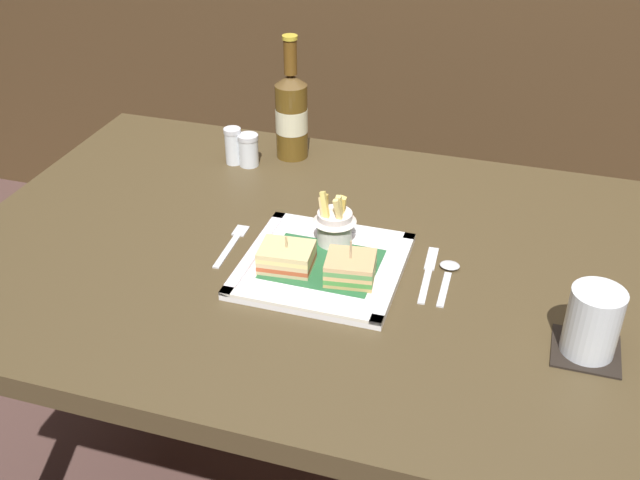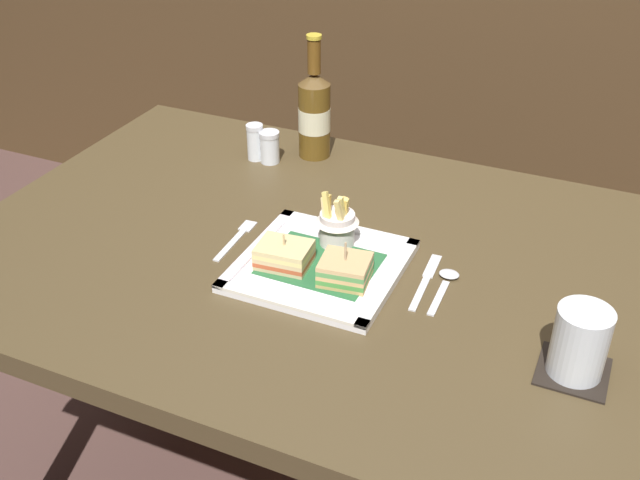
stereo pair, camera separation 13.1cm
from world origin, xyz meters
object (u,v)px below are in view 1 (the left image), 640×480
(sandwich_half_left, at_px, (287,257))
(knife, at_px, (428,272))
(fries_cup, at_px, (335,221))
(water_glass, at_px, (592,326))
(fork, at_px, (232,243))
(beer_bottle, at_px, (292,114))
(spoon, at_px, (448,272))
(sandwich_half_right, at_px, (350,268))
(dining_table, at_px, (317,289))
(square_plate, at_px, (323,266))
(salt_shaker, at_px, (233,148))
(pepper_shaker, at_px, (249,152))

(sandwich_half_left, relative_size, knife, 0.56)
(fries_cup, relative_size, water_glass, 1.02)
(fork, bearing_deg, sandwich_half_left, -23.85)
(beer_bottle, distance_m, spoon, 0.55)
(sandwich_half_left, distance_m, fork, 0.14)
(sandwich_half_left, bearing_deg, spoon, 15.96)
(sandwich_half_right, relative_size, knife, 0.53)
(dining_table, distance_m, knife, 0.22)
(sandwich_half_left, bearing_deg, knife, 16.83)
(sandwich_half_right, bearing_deg, square_plate, 154.68)
(salt_shaker, bearing_deg, square_plate, -47.60)
(square_plate, height_order, fork, square_plate)
(fork, bearing_deg, square_plate, -8.97)
(sandwich_half_left, xyz_separation_m, sandwich_half_right, (0.11, -0.00, 0.00))
(sandwich_half_left, distance_m, fries_cup, 0.12)
(water_glass, bearing_deg, salt_shaker, 150.19)
(square_plate, relative_size, beer_bottle, 1.00)
(sandwich_half_left, xyz_separation_m, fork, (-0.13, 0.06, -0.03))
(sandwich_half_right, height_order, fries_cup, fries_cup)
(knife, relative_size, salt_shaker, 2.11)
(fries_cup, bearing_deg, sandwich_half_left, -119.56)
(square_plate, relative_size, fries_cup, 2.51)
(fries_cup, distance_m, salt_shaker, 0.40)
(fork, xyz_separation_m, knife, (0.36, 0.02, 0.00))
(fries_cup, height_order, water_glass, fries_cup)
(dining_table, relative_size, pepper_shaker, 18.49)
(water_glass, distance_m, salt_shaker, 0.86)
(dining_table, distance_m, sandwich_half_right, 0.17)
(fries_cup, height_order, beer_bottle, beer_bottle)
(knife, bearing_deg, fries_cup, 170.85)
(fries_cup, height_order, pepper_shaker, fries_cup)
(square_plate, height_order, beer_bottle, beer_bottle)
(spoon, distance_m, pepper_shaker, 0.56)
(sandwich_half_left, relative_size, spoon, 0.73)
(fork, distance_m, knife, 0.36)
(spoon, height_order, pepper_shaker, pepper_shaker)
(sandwich_half_right, xyz_separation_m, beer_bottle, (-0.25, 0.43, 0.07))
(fork, height_order, salt_shaker, salt_shaker)
(water_glass, height_order, knife, water_glass)
(water_glass, bearing_deg, beer_bottle, 141.87)
(sandwich_half_left, height_order, fork, sandwich_half_left)
(square_plate, xyz_separation_m, pepper_shaker, (-0.27, 0.34, 0.02))
(sandwich_half_left, height_order, water_glass, water_glass)
(sandwich_half_right, height_order, spoon, sandwich_half_right)
(beer_bottle, height_order, salt_shaker, beer_bottle)
(dining_table, relative_size, square_plate, 4.82)
(square_plate, distance_m, spoon, 0.22)
(square_plate, bearing_deg, water_glass, -11.78)
(beer_bottle, distance_m, knife, 0.53)
(water_glass, bearing_deg, spoon, 148.26)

